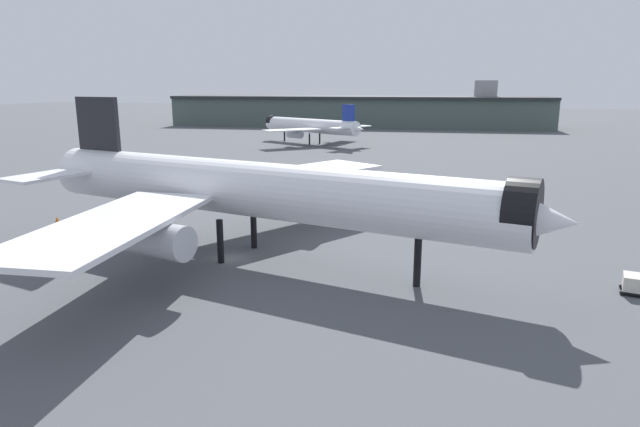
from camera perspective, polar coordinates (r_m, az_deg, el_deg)
The scene contains 6 objects.
ground at distance 64.19m, azimuth -9.35°, elevation -4.68°, with size 900.00×900.00×0.00m, color #4C4F54.
airliner_near_gate at distance 62.26m, azimuth -6.85°, elevation 2.37°, with size 66.41×60.02×17.98m.
airliner_far_taxiway at distance 186.36m, azimuth -0.96°, elevation 9.05°, with size 43.38×38.79×13.42m.
terminal_building at distance 266.27m, azimuth 4.22°, elevation 10.55°, with size 177.89×54.27×21.22m.
baggage_cart_trailing at distance 60.90m, azimuth 29.55°, elevation -6.32°, with size 2.18×2.58×1.82m.
traffic_cone_near_nose at distance 89.27m, azimuth -25.58°, elevation -0.51°, with size 0.53×0.53×0.66m, color #F2600C.
Camera 1 is at (29.34, -53.63, 19.57)m, focal length 30.90 mm.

